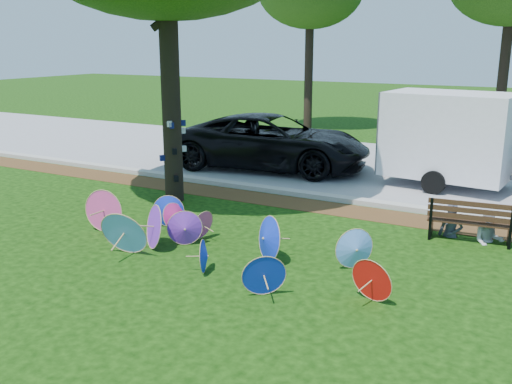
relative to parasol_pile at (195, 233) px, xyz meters
The scene contains 10 objects.
ground 0.79m from the parasol_pile, 87.00° to the right, with size 90.00×90.00×0.00m, color black.
mulch_strip 3.83m from the parasol_pile, 89.46° to the left, with size 90.00×1.00×0.01m, color #472D16.
curb 4.53m from the parasol_pile, 89.54° to the left, with size 90.00×0.30×0.12m, color #B7B5AD.
street 8.67m from the parasol_pile, 89.76° to the left, with size 90.00×8.00×0.01m, color gray.
parasol_pile is the anchor object (origin of this frame).
black_van 7.29m from the parasol_pile, 105.96° to the left, with size 2.68×5.82×1.62m, color black.
cargo_trailer 7.89m from the parasol_pile, 67.20° to the left, with size 3.08×1.95×2.76m, color white.
park_bench 5.24m from the parasol_pile, 35.67° to the left, with size 1.59×0.60×0.83m, color black, non-canonical shape.
person_left 5.00m from the parasol_pile, 38.48° to the left, with size 0.48×0.31×1.31m, color #3E4455.
person_right 5.56m from the parasol_pile, 33.99° to the left, with size 0.57×0.45×1.18m, color silver.
Camera 1 is at (5.54, -7.36, 3.71)m, focal length 40.00 mm.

